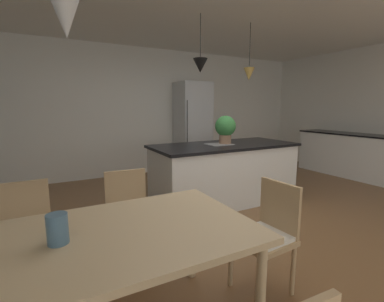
# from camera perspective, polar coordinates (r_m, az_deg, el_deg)

# --- Properties ---
(ground_plane) EXTENTS (10.00, 8.40, 0.04)m
(ground_plane) POSITION_cam_1_polar(r_m,az_deg,el_deg) (3.52, 8.88, -15.67)
(ground_plane) COLOR brown
(wall_back_kitchen) EXTENTS (10.00, 0.12, 2.70)m
(wall_back_kitchen) POSITION_cam_1_polar(r_m,az_deg,el_deg) (6.11, -9.72, 8.09)
(wall_back_kitchen) COLOR white
(wall_back_kitchen) RESTS_ON ground_plane
(dining_table) EXTENTS (1.81, 1.00, 0.75)m
(dining_table) POSITION_cam_1_polar(r_m,az_deg,el_deg) (1.69, -19.21, -18.54)
(dining_table) COLOR #D1B284
(dining_table) RESTS_ON ground_plane
(chair_far_right) EXTENTS (0.43, 0.43, 0.87)m
(chair_far_right) POSITION_cam_1_polar(r_m,az_deg,el_deg) (2.63, -13.06, -12.99)
(chair_far_right) COLOR tan
(chair_far_right) RESTS_ON ground_plane
(chair_kitchen_end) EXTENTS (0.43, 0.43, 0.87)m
(chair_kitchen_end) POSITION_cam_1_polar(r_m,az_deg,el_deg) (2.31, 15.48, -16.24)
(chair_kitchen_end) COLOR tan
(chair_kitchen_end) RESTS_ON ground_plane
(chair_far_left) EXTENTS (0.41, 0.41, 0.87)m
(chair_far_left) POSITION_cam_1_polar(r_m,az_deg,el_deg) (2.56, -31.60, -14.75)
(chair_far_left) COLOR tan
(chair_far_left) RESTS_ON ground_plane
(kitchen_island) EXTENTS (2.22, 0.98, 0.91)m
(kitchen_island) POSITION_cam_1_polar(r_m,az_deg,el_deg) (4.23, 6.72, -4.45)
(kitchen_island) COLOR white
(kitchen_island) RESTS_ON ground_plane
(refrigerator) EXTENTS (0.70, 0.67, 2.00)m
(refrigerator) POSITION_cam_1_polar(r_m,az_deg,el_deg) (6.15, 0.15, 4.95)
(refrigerator) COLOR silver
(refrigerator) RESTS_ON ground_plane
(pendant_over_table) EXTENTS (0.18, 0.18, 0.92)m
(pendant_over_table) POSITION_cam_1_polar(r_m,az_deg,el_deg) (1.57, -25.10, 25.12)
(pendant_over_table) COLOR black
(pendant_over_island_main) EXTENTS (0.20, 0.20, 0.77)m
(pendant_over_island_main) POSITION_cam_1_polar(r_m,az_deg,el_deg) (3.92, 1.75, 17.52)
(pendant_over_island_main) COLOR black
(pendant_over_island_aux) EXTENTS (0.17, 0.17, 0.84)m
(pendant_over_island_aux) POSITION_cam_1_polar(r_m,az_deg,el_deg) (4.41, 11.88, 15.56)
(pendant_over_island_aux) COLOR black
(potted_plant_on_island) EXTENTS (0.31, 0.31, 0.43)m
(potted_plant_on_island) POSITION_cam_1_polar(r_m,az_deg,el_deg) (4.13, 7.03, 4.84)
(potted_plant_on_island) COLOR #8C664C
(potted_plant_on_island) RESTS_ON kitchen_island
(vase_on_dining_table) EXTENTS (0.11, 0.11, 0.16)m
(vase_on_dining_table) POSITION_cam_1_polar(r_m,az_deg,el_deg) (1.62, -26.42, -14.45)
(vase_on_dining_table) COLOR slate
(vase_on_dining_table) RESTS_ON dining_table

